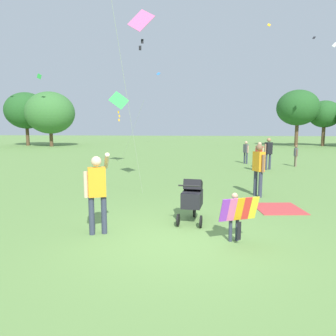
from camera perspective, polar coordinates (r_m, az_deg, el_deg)
name	(u,v)px	position (r m, az deg, el deg)	size (l,w,h in m)	color
ground_plane	(179,238)	(6.60, 2.03, -12.52)	(120.00, 120.00, 0.00)	#668E47
treeline_distant	(238,109)	(33.77, 12.41, 10.25)	(42.95, 7.00, 7.00)	brown
child_with_butterfly_kite	(236,212)	(6.37, 12.07, -7.77)	(0.79, 0.49, 0.98)	#33384C
person_adult_flyer	(97,188)	(6.75, -12.66, -3.47)	(0.54, 0.62, 1.73)	#33384C
stroller	(192,197)	(7.52, 4.39, -5.18)	(0.61, 1.11, 1.03)	black
kite_adult_black	(140,25)	(10.89, -5.01, 24.21)	(0.98, 4.29, 6.00)	pink
kite_orange_delta	(119,102)	(18.09, -8.78, 11.63)	(2.46, 3.23, 4.15)	green
distant_kites_cluster	(142,34)	(30.45, -4.66, 22.95)	(29.15, 12.15, 11.52)	blue
person_red_shirt	(259,154)	(16.16, 16.11, 2.40)	(0.36, 0.36, 1.45)	#4C4C51
person_sitting_far	(259,166)	(10.47, 15.99, 0.36)	(0.36, 0.50, 1.68)	#33384C
person_couple_left	(296,154)	(18.76, 22.02, 2.36)	(0.16, 0.38, 1.18)	#7F705B
person_kid_running	(268,151)	(16.95, 17.63, 2.94)	(0.46, 0.37, 1.63)	#33384C
person_back_turned	(246,150)	(19.24, 13.84, 3.09)	(0.30, 0.38, 1.33)	#33384C
picnic_blanket	(278,208)	(9.28, 19.25, -6.90)	(1.20, 1.27, 0.02)	#CC3D3D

